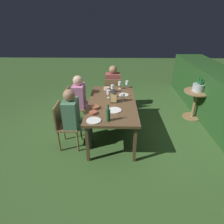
# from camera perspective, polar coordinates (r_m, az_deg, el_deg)

# --- Properties ---
(ground_plane) EXTENTS (16.00, 16.00, 0.00)m
(ground_plane) POSITION_cam_1_polar(r_m,az_deg,el_deg) (4.06, 0.00, -6.54)
(ground_plane) COLOR #385B28
(dining_table) EXTENTS (1.82, 0.93, 0.74)m
(dining_table) POSITION_cam_1_polar(r_m,az_deg,el_deg) (3.72, 0.00, 2.32)
(dining_table) COLOR brown
(dining_table) RESTS_ON ground
(chair_side_left_a) EXTENTS (0.42, 0.40, 0.87)m
(chair_side_left_a) POSITION_cam_1_polar(r_m,az_deg,el_deg) (4.28, -11.45, 2.21)
(chair_side_left_a) COLOR brown
(chair_side_left_a) RESTS_ON ground
(person_in_pink) EXTENTS (0.38, 0.47, 1.15)m
(person_in_pink) POSITION_cam_1_polar(r_m,az_deg,el_deg) (4.18, -9.02, 4.09)
(person_in_pink) COLOR #C675A3
(person_in_pink) RESTS_ON ground
(chair_side_left_b) EXTENTS (0.42, 0.40, 0.87)m
(chair_side_left_b) POSITION_cam_1_polar(r_m,az_deg,el_deg) (3.58, -14.03, -3.38)
(chair_side_left_b) COLOR brown
(chair_side_left_b) RESTS_ON ground
(person_in_green) EXTENTS (0.38, 0.47, 1.15)m
(person_in_green) POSITION_cam_1_polar(r_m,az_deg,el_deg) (3.46, -11.17, -1.29)
(person_in_green) COLOR #4C7A5B
(person_in_green) RESTS_ON ground
(chair_head_near) EXTENTS (0.40, 0.42, 0.87)m
(chair_head_near) POSITION_cam_1_polar(r_m,az_deg,el_deg) (4.87, 0.27, 5.91)
(chair_head_near) COLOR brown
(chair_head_near) RESTS_ON ground
(person_in_rust) EXTENTS (0.48, 0.38, 1.15)m
(person_in_rust) POSITION_cam_1_polar(r_m,az_deg,el_deg) (5.00, 0.31, 8.35)
(person_in_rust) COLOR #9E4C47
(person_in_rust) RESTS_ON ground
(lantern_centerpiece) EXTENTS (0.15, 0.15, 0.27)m
(lantern_centerpiece) POSITION_cam_1_polar(r_m,az_deg,el_deg) (3.64, 0.52, 5.16)
(lantern_centerpiece) COLOR black
(lantern_centerpiece) RESTS_ON dining_table
(green_bottle_on_table) EXTENTS (0.07, 0.07, 0.29)m
(green_bottle_on_table) POSITION_cam_1_polar(r_m,az_deg,el_deg) (2.99, -1.17, -0.86)
(green_bottle_on_table) COLOR #195128
(green_bottle_on_table) RESTS_ON dining_table
(wine_glass_a) EXTENTS (0.08, 0.08, 0.17)m
(wine_glass_a) POSITION_cam_1_polar(r_m,az_deg,el_deg) (4.14, 0.17, 7.53)
(wine_glass_a) COLOR silver
(wine_glass_a) RESTS_ON dining_table
(wine_glass_b) EXTENTS (0.08, 0.08, 0.17)m
(wine_glass_b) POSITION_cam_1_polar(r_m,az_deg,el_deg) (4.42, 4.61, 8.76)
(wine_glass_b) COLOR silver
(wine_glass_b) RESTS_ON dining_table
(wine_glass_c) EXTENTS (0.08, 0.08, 0.17)m
(wine_glass_c) POSITION_cam_1_polar(r_m,az_deg,el_deg) (4.35, 2.39, 8.51)
(wine_glass_c) COLOR silver
(wine_glass_c) RESTS_ON dining_table
(wine_glass_d) EXTENTS (0.08, 0.08, 0.17)m
(wine_glass_d) POSITION_cam_1_polar(r_m,az_deg,el_deg) (3.84, -1.09, 5.92)
(wine_glass_d) COLOR silver
(wine_glass_d) RESTS_ON dining_table
(wine_glass_e) EXTENTS (0.08, 0.08, 0.17)m
(wine_glass_e) POSITION_cam_1_polar(r_m,az_deg,el_deg) (3.69, 3.32, 4.97)
(wine_glass_e) COLOR silver
(wine_glass_e) RESTS_ON dining_table
(plate_a) EXTENTS (0.25, 0.25, 0.01)m
(plate_a) POSITION_cam_1_polar(r_m,az_deg,el_deg) (3.36, 0.76, 0.54)
(plate_a) COLOR white
(plate_a) RESTS_ON dining_table
(plate_b) EXTENTS (0.24, 0.24, 0.01)m
(plate_b) POSITION_cam_1_polar(r_m,az_deg,el_deg) (3.04, -5.58, -2.59)
(plate_b) COLOR white
(plate_b) RESTS_ON dining_table
(plate_c) EXTENTS (0.21, 0.21, 0.01)m
(plate_c) POSITION_cam_1_polar(r_m,az_deg,el_deg) (4.02, 3.60, 5.20)
(plate_c) COLOR silver
(plate_c) RESTS_ON dining_table
(bowl_olives) EXTENTS (0.13, 0.13, 0.04)m
(bowl_olives) POSITION_cam_1_polar(r_m,az_deg,el_deg) (3.26, -5.75, -0.22)
(bowl_olives) COLOR #9E5138
(bowl_olives) RESTS_ON dining_table
(bowl_bread) EXTENTS (0.16, 0.16, 0.04)m
(bowl_bread) POSITION_cam_1_polar(r_m,az_deg,el_deg) (3.45, -5.16, 1.46)
(bowl_bread) COLOR #9E5138
(bowl_bread) RESTS_ON dining_table
(bowl_salad) EXTENTS (0.15, 0.15, 0.05)m
(bowl_salad) POSITION_cam_1_polar(r_m,az_deg,el_deg) (4.35, -1.58, 7.21)
(bowl_salad) COLOR #BCAD8E
(bowl_salad) RESTS_ON dining_table
(side_table) EXTENTS (0.60, 0.60, 0.69)m
(side_table) POSITION_cam_1_polar(r_m,az_deg,el_deg) (4.91, 23.99, 3.37)
(side_table) COLOR #937047
(side_table) RESTS_ON ground
(ice_bucket) EXTENTS (0.26, 0.26, 0.34)m
(ice_bucket) POSITION_cam_1_polar(r_m,az_deg,el_deg) (4.80, 24.73, 6.94)
(ice_bucket) COLOR #B2B7BF
(ice_bucket) RESTS_ON side_table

